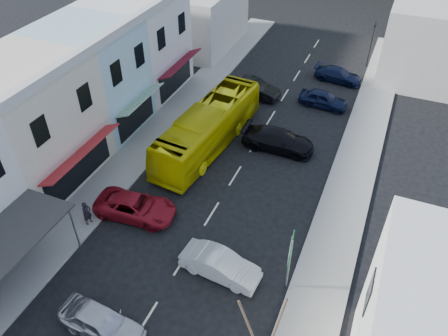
# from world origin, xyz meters

# --- Properties ---
(ground) EXTENTS (120.00, 120.00, 0.00)m
(ground) POSITION_xyz_m (0.00, 0.00, 0.00)
(ground) COLOR black
(ground) RESTS_ON ground
(sidewalk_left) EXTENTS (3.00, 52.00, 0.15)m
(sidewalk_left) POSITION_xyz_m (-7.50, 10.00, 0.07)
(sidewalk_left) COLOR gray
(sidewalk_left) RESTS_ON ground
(sidewalk_right) EXTENTS (3.00, 52.00, 0.15)m
(sidewalk_right) POSITION_xyz_m (7.50, 10.00, 0.07)
(sidewalk_right) COLOR gray
(sidewalk_right) RESTS_ON ground
(shopfront_row) EXTENTS (8.25, 30.00, 8.00)m
(shopfront_row) POSITION_xyz_m (-12.49, 5.00, 4.00)
(shopfront_row) COLOR silver
(shopfront_row) RESTS_ON ground
(distant_block_left) EXTENTS (8.00, 10.00, 6.00)m
(distant_block_left) POSITION_xyz_m (-12.00, 27.00, 3.00)
(distant_block_left) COLOR #B7B2A8
(distant_block_left) RESTS_ON ground
(distant_block_right) EXTENTS (8.00, 12.00, 7.00)m
(distant_block_right) POSITION_xyz_m (11.00, 30.00, 3.50)
(distant_block_right) COLOR #B7B2A8
(distant_block_right) RESTS_ON ground
(bus) EXTENTS (3.58, 11.78, 3.10)m
(bus) POSITION_xyz_m (-3.12, 10.51, 1.55)
(bus) COLOR #D8CC0A
(bus) RESTS_ON ground
(car_silver) EXTENTS (4.51, 2.10, 1.40)m
(car_silver) POSITION_xyz_m (-1.58, -5.31, 0.70)
(car_silver) COLOR silver
(car_silver) RESTS_ON ground
(car_white) EXTENTS (4.53, 2.14, 1.40)m
(car_white) POSITION_xyz_m (2.29, 0.00, 0.70)
(car_white) COLOR silver
(car_white) RESTS_ON ground
(car_red) EXTENTS (4.76, 2.34, 1.40)m
(car_red) POSITION_xyz_m (-4.28, 2.11, 0.70)
(car_red) COLOR maroon
(car_red) RESTS_ON ground
(car_black_near) EXTENTS (4.55, 1.97, 1.40)m
(car_black_near) POSITION_xyz_m (1.76, 12.15, 0.70)
(car_black_near) COLOR black
(car_black_near) RESTS_ON ground
(car_navy_mid) EXTENTS (4.52, 2.11, 1.40)m
(car_navy_mid) POSITION_xyz_m (3.51, 19.42, 0.70)
(car_navy_mid) COLOR black
(car_navy_mid) RESTS_ON ground
(car_black_far) EXTENTS (4.59, 2.33, 1.40)m
(car_black_far) POSITION_xyz_m (-2.55, 18.81, 0.70)
(car_black_far) COLOR black
(car_black_far) RESTS_ON ground
(car_navy_far) EXTENTS (4.67, 2.31, 1.40)m
(car_navy_far) POSITION_xyz_m (3.79, 24.41, 0.70)
(car_navy_far) COLOR black
(car_navy_far) RESTS_ON ground
(pedestrian_left) EXTENTS (0.53, 0.68, 1.70)m
(pedestrian_left) POSITION_xyz_m (-6.50, 0.30, 1.00)
(pedestrian_left) COLOR black
(pedestrian_left) RESTS_ON sidewalk_left
(direction_sign) EXTENTS (0.68, 1.72, 3.70)m
(direction_sign) POSITION_xyz_m (5.84, 0.51, 1.85)
(direction_sign) COLOR #0D5421
(direction_sign) RESTS_ON ground
(traffic_signal) EXTENTS (1.07, 1.20, 4.42)m
(traffic_signal) POSITION_xyz_m (5.80, 28.75, 2.21)
(traffic_signal) COLOR black
(traffic_signal) RESTS_ON ground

